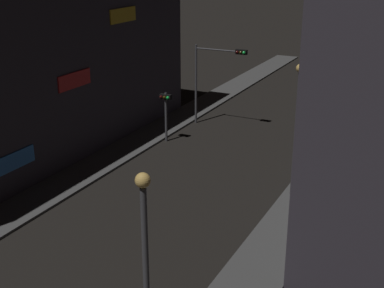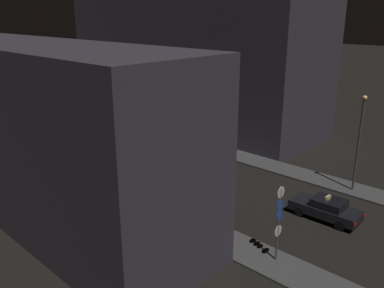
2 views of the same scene
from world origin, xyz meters
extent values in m
cube|color=#4C4C4C|center=(-6.12, 30.02, 0.07)|extent=(2.51, 64.05, 0.14)
cube|color=#4C4C4C|center=(6.12, 30.02, 0.07)|extent=(2.51, 64.05, 0.14)
cube|color=#3D3842|center=(-10.94, 24.18, 5.52)|extent=(7.12, 25.95, 11.03)
cube|color=#337FE5|center=(-7.34, 18.99, 1.99)|extent=(0.08, 2.80, 0.90)
cube|color=red|center=(-7.34, 24.18, 5.07)|extent=(0.08, 2.80, 0.90)
cube|color=yellow|center=(-7.34, 29.38, 8.16)|extent=(0.08, 2.80, 0.90)
cube|color=#3D3842|center=(12.68, 33.37, 9.32)|extent=(10.60, 31.77, 18.64)
cube|color=white|center=(7.34, 27.01, 3.36)|extent=(0.08, 2.80, 0.90)
cube|color=black|center=(0.51, 9.85, 0.62)|extent=(1.88, 4.43, 0.60)
cube|color=black|center=(0.51, 9.65, 1.17)|extent=(1.62, 2.01, 0.50)
cube|color=red|center=(-0.20, 7.62, 0.72)|extent=(0.24, 0.06, 0.16)
cube|color=red|center=(1.30, 7.65, 0.72)|extent=(0.24, 0.06, 0.16)
cylinder|color=black|center=(-0.31, 11.20, 0.32)|extent=(0.23, 0.64, 0.64)
cylinder|color=black|center=(1.29, 11.23, 0.32)|extent=(0.23, 0.64, 0.64)
cylinder|color=black|center=(-0.27, 8.47, 0.32)|extent=(0.23, 0.64, 0.64)
cylinder|color=black|center=(1.33, 8.50, 0.32)|extent=(0.23, 0.64, 0.64)
cube|color=#F4E08C|center=(0.51, 9.75, 1.52)|extent=(0.56, 0.19, 0.20)
cylinder|color=#47474C|center=(-4.62, 34.29, 2.89)|extent=(0.16, 0.16, 5.78)
cylinder|color=#47474C|center=(-2.90, 34.29, 5.53)|extent=(3.43, 0.10, 0.10)
cube|color=black|center=(-1.19, 34.29, 5.53)|extent=(0.80, 0.28, 0.32)
sphere|color=#3F0C0C|center=(-1.44, 34.11, 5.53)|extent=(0.20, 0.20, 0.20)
sphere|color=#3F2D0C|center=(-1.19, 34.11, 5.53)|extent=(0.20, 0.20, 0.20)
sphere|color=#19E54C|center=(-0.94, 34.11, 5.53)|extent=(0.20, 0.20, 0.20)
cylinder|color=#47474C|center=(-4.62, 29.83, 1.66)|extent=(0.16, 0.16, 3.32)
cube|color=black|center=(-4.62, 29.83, 3.07)|extent=(0.80, 0.28, 0.32)
sphere|color=#3F0C0C|center=(-4.87, 29.66, 3.07)|extent=(0.20, 0.20, 0.20)
sphere|color=#3F2D0C|center=(-4.62, 29.66, 3.07)|extent=(0.20, 0.20, 0.20)
sphere|color=#19E54C|center=(-4.37, 29.66, 3.07)|extent=(0.20, 0.20, 0.20)
cylinder|color=#47474C|center=(4.62, 33.02, 1.82)|extent=(0.16, 0.16, 3.65)
cube|color=black|center=(4.62, 33.02, 3.40)|extent=(0.80, 0.28, 0.32)
sphere|color=#3F0C0C|center=(4.37, 32.84, 3.40)|extent=(0.20, 0.20, 0.20)
sphere|color=#3F2D0C|center=(4.62, 32.84, 3.40)|extent=(0.20, 0.20, 0.20)
sphere|color=#19E54C|center=(4.87, 32.84, 3.40)|extent=(0.20, 0.20, 0.20)
cylinder|color=#47474C|center=(-5.80, 9.55, 2.18)|extent=(0.10, 0.10, 4.09)
cylinder|color=white|center=(-5.80, 9.53, 4.08)|extent=(0.64, 0.03, 0.64)
cylinder|color=blue|center=(-5.80, 9.53, 3.38)|extent=(0.59, 0.03, 0.59)
cylinder|color=blue|center=(-5.80, 9.53, 2.81)|extent=(0.53, 0.03, 0.53)
cylinder|color=white|center=(-5.80, 9.53, 1.88)|extent=(0.63, 0.03, 0.63)
cylinder|color=#47474C|center=(5.89, 10.25, 3.52)|extent=(0.16, 0.16, 6.77)
sphere|color=#F9C666|center=(5.89, 10.25, 7.09)|extent=(0.37, 0.37, 0.37)
cylinder|color=#47474C|center=(5.32, 25.38, 3.34)|extent=(0.16, 0.16, 6.40)
sphere|color=#F9C666|center=(5.32, 25.38, 6.75)|extent=(0.42, 0.42, 0.42)
camera|label=1|loc=(11.86, 0.90, 12.05)|focal=49.42mm
camera|label=2|loc=(-22.48, -0.01, 12.75)|focal=37.86mm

